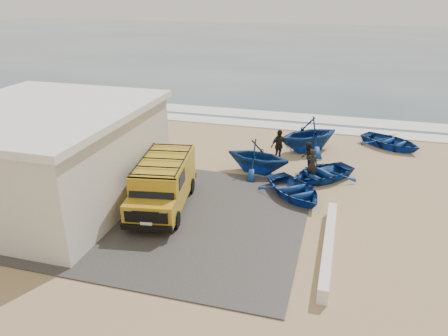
# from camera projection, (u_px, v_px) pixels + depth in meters

# --- Properties ---
(ground) EXTENTS (160.00, 160.00, 0.00)m
(ground) POSITION_uv_depth(u_px,v_px,m) (220.00, 200.00, 20.01)
(ground) COLOR tan
(slab) EXTENTS (12.00, 10.00, 0.05)m
(slab) POSITION_uv_depth(u_px,v_px,m) (163.00, 214.00, 18.73)
(slab) COLOR #403D3B
(slab) RESTS_ON ground
(ocean) EXTENTS (180.00, 88.00, 0.01)m
(ocean) POSITION_uv_depth(u_px,v_px,m) (318.00, 47.00, 69.68)
(ocean) COLOR #385166
(ocean) RESTS_ON ground
(surf_line) EXTENTS (180.00, 1.60, 0.06)m
(surf_line) POSITION_uv_depth(u_px,v_px,m) (268.00, 125.00, 30.65)
(surf_line) COLOR white
(surf_line) RESTS_ON ground
(surf_wash) EXTENTS (180.00, 2.20, 0.04)m
(surf_wash) POSITION_uv_depth(u_px,v_px,m) (274.00, 116.00, 32.87)
(surf_wash) COLOR white
(surf_wash) RESTS_ON ground
(building) EXTENTS (8.40, 9.40, 4.30)m
(building) POSITION_uv_depth(u_px,v_px,m) (45.00, 155.00, 19.29)
(building) COLOR silver
(building) RESTS_ON ground
(parapet) EXTENTS (0.35, 6.00, 0.55)m
(parapet) POSITION_uv_depth(u_px,v_px,m) (328.00, 246.00, 15.99)
(parapet) COLOR silver
(parapet) RESTS_ON ground
(van) EXTENTS (2.81, 5.42, 2.22)m
(van) POSITION_uv_depth(u_px,v_px,m) (163.00, 182.00, 18.98)
(van) COLOR #B48D1B
(van) RESTS_ON ground
(boat_near_left) EXTENTS (4.26, 4.40, 0.74)m
(boat_near_left) POSITION_uv_depth(u_px,v_px,m) (294.00, 190.00, 20.16)
(boat_near_left) COLOR navy
(boat_near_left) RESTS_ON ground
(boat_near_right) EXTENTS (4.32, 4.33, 0.74)m
(boat_near_right) POSITION_uv_depth(u_px,v_px,m) (321.00, 173.00, 21.96)
(boat_near_right) COLOR navy
(boat_near_right) RESTS_ON ground
(boat_mid_left) EXTENTS (3.86, 3.49, 1.78)m
(boat_mid_left) POSITION_uv_depth(u_px,v_px,m) (258.00, 156.00, 22.67)
(boat_mid_left) COLOR navy
(boat_mid_left) RESTS_ON ground
(boat_far_left) EXTENTS (5.16, 5.11, 2.06)m
(boat_far_left) POSITION_uv_depth(u_px,v_px,m) (308.00, 134.00, 25.58)
(boat_far_left) COLOR navy
(boat_far_left) RESTS_ON ground
(boat_far_right) EXTENTS (4.47, 4.18, 0.75)m
(boat_far_right) POSITION_uv_depth(u_px,v_px,m) (391.00, 142.00, 26.32)
(boat_far_right) COLOR navy
(boat_far_right) RESTS_ON ground
(fisherman_front) EXTENTS (0.72, 0.62, 1.68)m
(fisherman_front) POSITION_uv_depth(u_px,v_px,m) (312.00, 165.00, 21.66)
(fisherman_front) COLOR black
(fisherman_front) RESTS_ON ground
(fisherman_middle) EXTENTS (0.66, 0.82, 1.58)m
(fisherman_middle) POSITION_uv_depth(u_px,v_px,m) (307.00, 157.00, 22.85)
(fisherman_middle) COLOR black
(fisherman_middle) RESTS_ON ground
(fisherman_back) EXTENTS (1.02, 1.10, 1.81)m
(fisherman_back) POSITION_uv_depth(u_px,v_px,m) (279.00, 146.00, 24.12)
(fisherman_back) COLOR black
(fisherman_back) RESTS_ON ground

